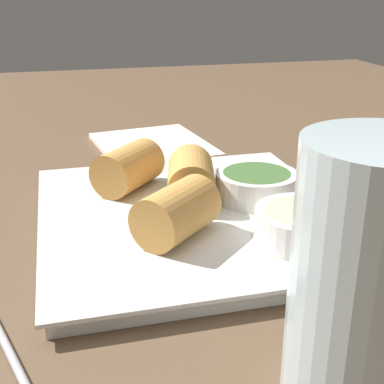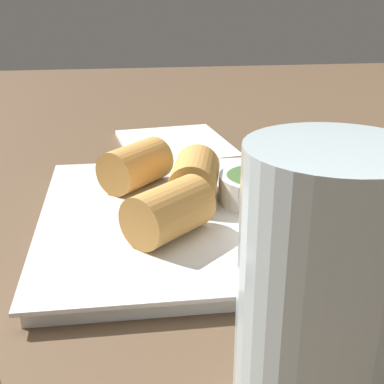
{
  "view_description": "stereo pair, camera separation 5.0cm",
  "coord_description": "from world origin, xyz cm",
  "px_view_note": "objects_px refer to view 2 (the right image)",
  "views": [
    {
      "loc": [
        42.29,
        -9.99,
        22.06
      ],
      "look_at": [
        1.19,
        0.58,
        5.18
      ],
      "focal_mm": 50.0,
      "sensor_mm": 36.0,
      "label": 1
    },
    {
      "loc": [
        43.25,
        -5.08,
        22.06
      ],
      "look_at": [
        1.19,
        0.58,
        5.18
      ],
      "focal_mm": 50.0,
      "sensor_mm": 36.0,
      "label": 2
    }
  ],
  "objects_px": {
    "dipping_bowl_far": "(296,230)",
    "napkin": "(175,144)",
    "dipping_bowl_near": "(261,188)",
    "drinking_glass": "(323,293)",
    "serving_plate": "(192,218)"
  },
  "relations": [
    {
      "from": "dipping_bowl_far",
      "to": "napkin",
      "type": "distance_m",
      "value": 0.32
    },
    {
      "from": "dipping_bowl_near",
      "to": "drinking_glass",
      "type": "relative_size",
      "value": 0.54
    },
    {
      "from": "serving_plate",
      "to": "dipping_bowl_near",
      "type": "distance_m",
      "value": 0.07
    },
    {
      "from": "dipping_bowl_near",
      "to": "drinking_glass",
      "type": "xyz_separation_m",
      "value": [
        0.23,
        -0.03,
        0.04
      ]
    },
    {
      "from": "dipping_bowl_far",
      "to": "drinking_glass",
      "type": "relative_size",
      "value": 0.54
    },
    {
      "from": "serving_plate",
      "to": "drinking_glass",
      "type": "height_order",
      "value": "drinking_glass"
    },
    {
      "from": "napkin",
      "to": "drinking_glass",
      "type": "distance_m",
      "value": 0.47
    },
    {
      "from": "dipping_bowl_far",
      "to": "napkin",
      "type": "relative_size",
      "value": 0.43
    },
    {
      "from": "serving_plate",
      "to": "drinking_glass",
      "type": "bearing_deg",
      "value": 7.58
    },
    {
      "from": "dipping_bowl_near",
      "to": "dipping_bowl_far",
      "type": "xyz_separation_m",
      "value": [
        0.09,
        0.0,
        0.0
      ]
    },
    {
      "from": "serving_plate",
      "to": "dipping_bowl_far",
      "type": "height_order",
      "value": "dipping_bowl_far"
    },
    {
      "from": "serving_plate",
      "to": "drinking_glass",
      "type": "xyz_separation_m",
      "value": [
        0.22,
        0.03,
        0.06
      ]
    },
    {
      "from": "drinking_glass",
      "to": "napkin",
      "type": "bearing_deg",
      "value": -177.57
    },
    {
      "from": "dipping_bowl_near",
      "to": "drinking_glass",
      "type": "distance_m",
      "value": 0.24
    },
    {
      "from": "napkin",
      "to": "serving_plate",
      "type": "bearing_deg",
      "value": -2.4
    }
  ]
}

